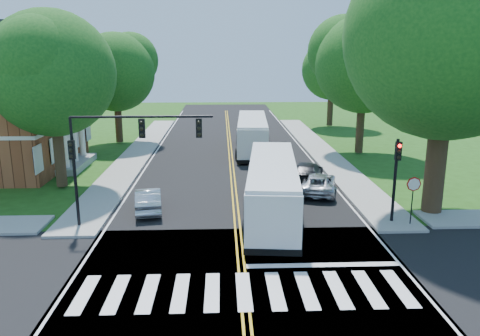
{
  "coord_description": "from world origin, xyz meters",
  "views": [
    {
      "loc": [
        -0.79,
        -16.6,
        8.79
      ],
      "look_at": [
        0.25,
        9.36,
        2.4
      ],
      "focal_mm": 35.0,
      "sensor_mm": 36.0,
      "label": 1
    }
  ],
  "objects_px": {
    "bus_lead": "(272,187)",
    "suv": "(318,183)",
    "hatchback": "(148,200)",
    "signal_ne": "(396,169)",
    "bus_follow": "(252,134)",
    "signal_nw": "(120,145)",
    "dark_sedan": "(307,172)"
  },
  "relations": [
    {
      "from": "signal_nw",
      "to": "bus_follow",
      "type": "xyz_separation_m",
      "value": [
        7.88,
        19.18,
        -2.75
      ]
    },
    {
      "from": "bus_lead",
      "to": "hatchback",
      "type": "height_order",
      "value": "bus_lead"
    },
    {
      "from": "signal_nw",
      "to": "suv",
      "type": "distance_m",
      "value": 13.18
    },
    {
      "from": "signal_nw",
      "to": "signal_ne",
      "type": "xyz_separation_m",
      "value": [
        14.06,
        0.01,
        -1.41
      ]
    },
    {
      "from": "signal_ne",
      "to": "suv",
      "type": "bearing_deg",
      "value": 115.95
    },
    {
      "from": "bus_follow",
      "to": "hatchback",
      "type": "bearing_deg",
      "value": 70.29
    },
    {
      "from": "bus_lead",
      "to": "suv",
      "type": "distance_m",
      "value": 5.43
    },
    {
      "from": "bus_lead",
      "to": "bus_follow",
      "type": "xyz_separation_m",
      "value": [
        0.04,
        17.53,
        0.01
      ]
    },
    {
      "from": "bus_lead",
      "to": "hatchback",
      "type": "relative_size",
      "value": 2.98
    },
    {
      "from": "hatchback",
      "to": "suv",
      "type": "bearing_deg",
      "value": -172.23
    },
    {
      "from": "signal_ne",
      "to": "dark_sedan",
      "type": "bearing_deg",
      "value": 109.58
    },
    {
      "from": "suv",
      "to": "dark_sedan",
      "type": "relative_size",
      "value": 0.98
    },
    {
      "from": "bus_lead",
      "to": "hatchback",
      "type": "xyz_separation_m",
      "value": [
        -6.99,
        0.95,
        -0.95
      ]
    },
    {
      "from": "signal_ne",
      "to": "bus_lead",
      "type": "distance_m",
      "value": 6.57
    },
    {
      "from": "signal_ne",
      "to": "suv",
      "type": "height_order",
      "value": "signal_ne"
    },
    {
      "from": "bus_follow",
      "to": "hatchback",
      "type": "height_order",
      "value": "bus_follow"
    },
    {
      "from": "suv",
      "to": "hatchback",
      "type": "bearing_deg",
      "value": 30.83
    },
    {
      "from": "bus_follow",
      "to": "suv",
      "type": "bearing_deg",
      "value": 107.42
    },
    {
      "from": "bus_lead",
      "to": "suv",
      "type": "relative_size",
      "value": 2.59
    },
    {
      "from": "signal_ne",
      "to": "suv",
      "type": "xyz_separation_m",
      "value": [
        -2.8,
        5.75,
        -2.31
      ]
    },
    {
      "from": "bus_lead",
      "to": "suv",
      "type": "xyz_separation_m",
      "value": [
        3.42,
        4.1,
        -0.97
      ]
    },
    {
      "from": "signal_ne",
      "to": "hatchback",
      "type": "bearing_deg",
      "value": 168.87
    },
    {
      "from": "suv",
      "to": "bus_follow",
      "type": "bearing_deg",
      "value": -61.87
    },
    {
      "from": "signal_nw",
      "to": "dark_sedan",
      "type": "xyz_separation_m",
      "value": [
        11.03,
        8.51,
        -3.68
      ]
    },
    {
      "from": "bus_follow",
      "to": "signal_nw",
      "type": "bearing_deg",
      "value": 70.96
    },
    {
      "from": "signal_ne",
      "to": "suv",
      "type": "relative_size",
      "value": 0.95
    },
    {
      "from": "signal_ne",
      "to": "hatchback",
      "type": "height_order",
      "value": "signal_ne"
    },
    {
      "from": "signal_ne",
      "to": "suv",
      "type": "distance_m",
      "value": 6.8
    },
    {
      "from": "bus_lead",
      "to": "dark_sedan",
      "type": "distance_m",
      "value": 7.61
    },
    {
      "from": "dark_sedan",
      "to": "signal_nw",
      "type": "bearing_deg",
      "value": 55.1
    },
    {
      "from": "bus_lead",
      "to": "bus_follow",
      "type": "distance_m",
      "value": 17.53
    },
    {
      "from": "suv",
      "to": "signal_nw",
      "type": "bearing_deg",
      "value": 41.1
    }
  ]
}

